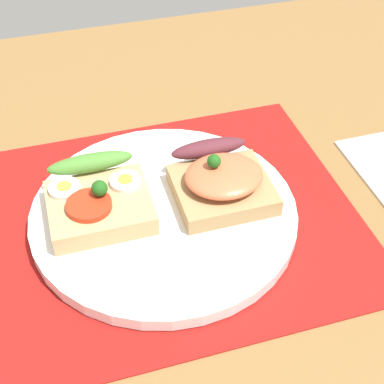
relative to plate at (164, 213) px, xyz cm
name	(u,v)px	position (x,y,z in cm)	size (l,w,h in cm)	color
ground_plane	(165,231)	(0.00, 0.00, -2.61)	(120.00, 90.00, 3.20)	brown
placemat	(164,219)	(0.00, 0.00, -0.86)	(39.49, 32.66, 0.30)	maroon
plate	(164,213)	(0.00, 0.00, 0.00)	(27.12, 27.12, 1.42)	white
sandwich_egg_tomato	(98,199)	(-6.29, 1.60, 2.24)	(10.03, 10.06, 4.37)	tan
sandwich_salmon	(221,180)	(6.27, 0.52, 2.56)	(9.71, 10.18, 5.21)	#A98453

